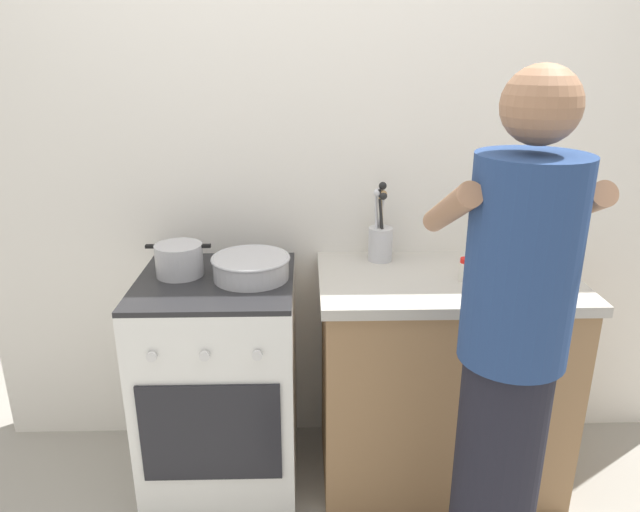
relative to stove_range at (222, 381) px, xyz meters
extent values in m
plane|color=gray|center=(0.35, -0.15, -0.45)|extent=(6.00, 6.00, 0.00)
cube|color=silver|center=(0.55, 0.35, 0.80)|extent=(3.20, 0.10, 2.50)
cube|color=#99724C|center=(0.90, 0.00, -0.02)|extent=(0.96, 0.56, 0.86)
cube|color=#B7B2A8|center=(0.90, 0.00, 0.43)|extent=(1.00, 0.60, 0.04)
cube|color=white|center=(0.00, 0.00, -0.01)|extent=(0.60, 0.60, 0.88)
cube|color=#232326|center=(0.00, 0.00, 0.44)|extent=(0.60, 0.60, 0.02)
cube|color=black|center=(0.00, -0.30, -0.03)|extent=(0.51, 0.01, 0.40)
cylinder|color=silver|center=(-0.18, -0.31, 0.29)|extent=(0.04, 0.01, 0.04)
cylinder|color=silver|center=(0.00, -0.31, 0.29)|extent=(0.04, 0.01, 0.04)
cylinder|color=silver|center=(0.18, -0.31, 0.29)|extent=(0.04, 0.01, 0.04)
cylinder|color=#B2B2B7|center=(-0.14, 0.05, 0.51)|extent=(0.18, 0.18, 0.12)
cube|color=black|center=(-0.25, 0.05, 0.57)|extent=(0.04, 0.02, 0.01)
cube|color=black|center=(-0.03, 0.05, 0.57)|extent=(0.04, 0.02, 0.01)
cylinder|color=#B7B7BC|center=(0.14, 0.01, 0.49)|extent=(0.29, 0.29, 0.09)
torus|color=#B7B7BC|center=(0.14, 0.01, 0.53)|extent=(0.30, 0.30, 0.01)
cylinder|color=silver|center=(0.66, 0.20, 0.52)|extent=(0.10, 0.10, 0.14)
cylinder|color=black|center=(0.66, 0.20, 0.61)|extent=(0.04, 0.03, 0.29)
sphere|color=black|center=(0.66, 0.20, 0.77)|extent=(0.03, 0.03, 0.03)
cylinder|color=black|center=(0.66, 0.19, 0.59)|extent=(0.04, 0.02, 0.25)
sphere|color=black|center=(0.66, 0.19, 0.73)|extent=(0.03, 0.03, 0.03)
cylinder|color=#9E7547|center=(0.66, 0.19, 0.60)|extent=(0.04, 0.02, 0.25)
sphere|color=#9E7547|center=(0.66, 0.19, 0.73)|extent=(0.03, 0.03, 0.03)
cylinder|color=silver|center=(0.64, 0.20, 0.60)|extent=(0.02, 0.05, 0.26)
sphere|color=silver|center=(0.64, 0.20, 0.74)|extent=(0.03, 0.03, 0.03)
cylinder|color=silver|center=(0.65, 0.21, 0.60)|extent=(0.05, 0.04, 0.26)
sphere|color=silver|center=(0.65, 0.21, 0.74)|extent=(0.03, 0.03, 0.03)
cylinder|color=silver|center=(0.95, -0.04, 0.49)|extent=(0.04, 0.04, 0.07)
cylinder|color=red|center=(0.95, -0.04, 0.53)|extent=(0.04, 0.04, 0.02)
cylinder|color=gold|center=(1.09, -0.04, 0.54)|extent=(0.06, 0.06, 0.18)
cylinder|color=gold|center=(1.09, -0.04, 0.65)|extent=(0.03, 0.03, 0.04)
cylinder|color=black|center=(1.09, -0.04, 0.67)|extent=(0.03, 0.03, 0.02)
cylinder|color=black|center=(0.93, -0.63, 0.00)|extent=(0.26, 0.26, 0.90)
cylinder|color=navy|center=(0.93, -0.63, 0.74)|extent=(0.30, 0.30, 0.58)
sphere|color=#A07254|center=(0.93, -0.63, 1.15)|extent=(0.20, 0.20, 0.20)
cylinder|color=#A07254|center=(0.76, -0.49, 0.85)|extent=(0.07, 0.41, 0.24)
cylinder|color=#A07254|center=(1.10, -0.49, 0.85)|extent=(0.07, 0.41, 0.24)
camera|label=1|loc=(0.35, -2.08, 1.28)|focal=32.64mm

